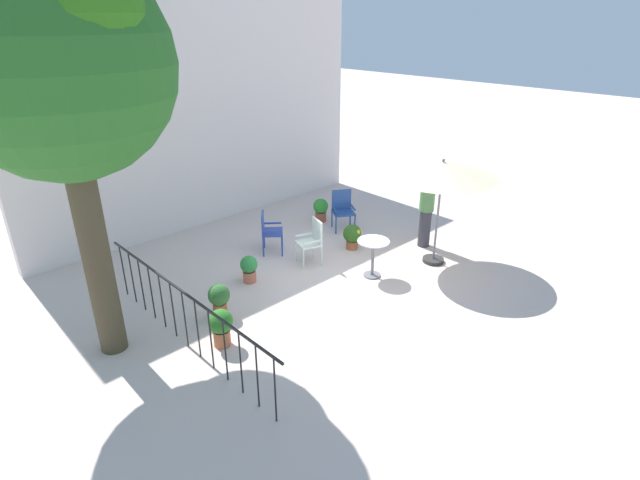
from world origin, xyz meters
name	(u,v)px	position (x,y,z in m)	size (l,w,h in m)	color
ground_plane	(333,278)	(0.00, 0.00, 0.00)	(60.00, 60.00, 0.00)	beige
villa_facade	(202,112)	(0.00, 4.32, 2.68)	(8.88, 0.30, 5.35)	white
terrace_railing	(184,309)	(-3.20, 0.00, 0.68)	(0.03, 4.74, 1.01)	black
shade_tree	(61,66)	(-4.00, 0.79, 4.17)	(3.02, 2.88, 5.63)	#473D29
patio_umbrella_0	(442,170)	(2.04, -0.94, 1.98)	(2.17, 2.17, 2.22)	#2D2D2D
cafe_table_0	(373,252)	(0.64, -0.46, 0.52)	(0.63, 0.63, 0.76)	silver
patio_chair_0	(343,208)	(1.96, 1.63, 0.53)	(0.66, 0.65, 0.94)	#284C92
patio_chair_1	(312,239)	(0.18, 0.79, 0.54)	(0.56, 0.57, 0.94)	white
patio_chair_2	(269,229)	(-0.16, 1.79, 0.54)	(0.64, 0.64, 0.91)	#2D44A0
potted_plant_0	(321,209)	(1.89, 2.33, 0.33)	(0.37, 0.37, 0.59)	#954C37
potted_plant_1	(221,325)	(-2.79, -0.34, 0.36)	(0.39, 0.39, 0.63)	#B16039
potted_plant_2	(352,235)	(1.28, 0.68, 0.32)	(0.40, 0.40, 0.56)	#A35A32
potted_plant_3	(249,268)	(-1.26, 1.03, 0.30)	(0.34, 0.34, 0.54)	#C5694C
potted_plant_4	(219,298)	(-2.35, 0.39, 0.35)	(0.38, 0.38, 0.60)	#A04E2E
standing_person	(427,208)	(2.55, -0.32, 0.90)	(0.45, 0.45, 1.74)	#33333D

